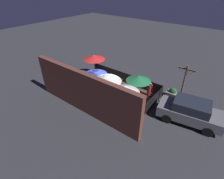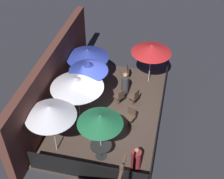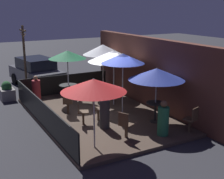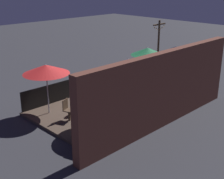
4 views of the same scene
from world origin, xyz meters
name	(u,v)px [view 1 (image 1 of 4)]	position (x,y,z in m)	size (l,w,h in m)	color
ground_plane	(108,95)	(0.00, 0.00, 0.00)	(60.00, 60.00, 0.00)	#2D2D33
patio_deck	(108,94)	(0.00, 0.00, 0.06)	(7.50, 4.82, 0.12)	#47382D
building_wall	(83,93)	(0.00, 2.64, 1.57)	(9.10, 0.36, 3.13)	brown
fence_front	(124,78)	(0.00, -2.37, 0.59)	(7.30, 0.05, 0.95)	black
fence_side_left	(149,106)	(-3.71, 0.00, 0.59)	(0.05, 4.62, 0.95)	black
patio_umbrella_0	(76,73)	(1.89, 1.54, 2.00)	(2.11, 2.11, 2.10)	#B2B2B7
patio_umbrella_1	(139,78)	(-2.56, -0.27, 2.27)	(1.74, 1.74, 2.34)	#B2B2B7
patio_umbrella_2	(124,89)	(-2.65, 1.63, 2.37)	(1.98, 1.98, 2.50)	#B2B2B7
patio_umbrella_3	(105,78)	(-0.77, 1.20, 2.34)	(2.27, 2.27, 2.47)	#B2B2B7
patio_umbrella_4	(95,72)	(0.32, 1.01, 2.40)	(1.77, 1.77, 2.49)	#B2B2B7
patio_umbrella_5	(94,57)	(2.79, -1.49, 2.14)	(2.01, 2.01, 2.22)	#B2B2B7
dining_table_0	(78,88)	(1.89, 1.54, 0.72)	(0.71, 0.71, 0.78)	black
dining_table_1	(137,97)	(-2.56, -0.27, 0.68)	(0.87, 0.87, 0.70)	black
patio_chair_0	(87,77)	(2.65, -0.27, 0.62)	(0.52, 0.52, 0.92)	#4C3828
patio_chair_1	(121,85)	(-0.53, -1.09, 0.64)	(0.52, 0.52, 0.95)	#4C3828
patio_chair_2	(61,85)	(3.38, 2.01, 0.64)	(0.50, 0.50, 0.94)	#4C3828
patio_chair_3	(104,84)	(0.65, -0.36, 0.63)	(0.55, 0.55, 0.93)	#4C3828
patio_chair_4	(109,80)	(0.77, -1.05, 0.65)	(0.53, 0.53, 0.95)	#4C3828
patron_0	(149,90)	(-2.85, -1.74, 0.67)	(0.51, 0.51, 1.24)	maroon
patron_1	(98,80)	(1.50, -0.45, 0.72)	(0.40, 0.40, 1.31)	#333338
patron_2	(73,81)	(3.06, 1.01, 0.67)	(0.48, 0.48, 1.25)	#236642
planter_box	(172,94)	(-4.35, -2.79, 0.39)	(0.93, 0.65, 0.92)	gray
light_post	(183,86)	(-5.25, -1.61, 1.97)	(1.10, 0.12, 3.50)	brown
parked_car_0	(190,111)	(-6.26, -0.79, 0.84)	(4.20, 2.31, 1.62)	#5B5B60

